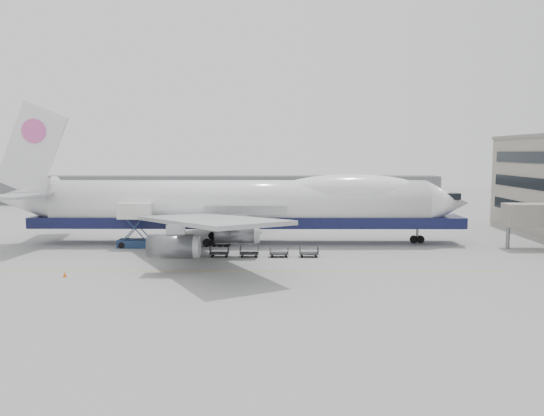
{
  "coord_description": "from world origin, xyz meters",
  "views": [
    {
      "loc": [
        5.01,
        -62.0,
        12.76
      ],
      "look_at": [
        4.54,
        6.0,
        5.61
      ],
      "focal_mm": 35.0,
      "sensor_mm": 36.0,
      "label": 1
    }
  ],
  "objects": [
    {
      "name": "apron_line",
      "position": [
        0.0,
        -6.0,
        0.01
      ],
      "size": [
        60.0,
        0.15,
        0.01
      ],
      "primitive_type": "cube",
      "color": "gold",
      "rests_on": "ground"
    },
    {
      "name": "dolly_0",
      "position": [
        -9.22,
        1.98,
        0.53
      ],
      "size": [
        2.3,
        1.35,
        1.3
      ],
      "color": "#2D2D30",
      "rests_on": "ground"
    },
    {
      "name": "airliner",
      "position": [
        0.64,
        12.0,
        5.62
      ],
      "size": [
        67.0,
        55.3,
        19.98
      ],
      "color": "white",
      "rests_on": "ground"
    },
    {
      "name": "dolly_5",
      "position": [
        9.09,
        1.98,
        0.53
      ],
      "size": [
        2.3,
        1.35,
        1.3
      ],
      "color": "#2D2D30",
      "rests_on": "ground"
    },
    {
      "name": "ground",
      "position": [
        0.0,
        0.0,
        0.0
      ],
      "size": [
        260.0,
        260.0,
        0.0
      ],
      "primitive_type": "plane",
      "color": "gray",
      "rests_on": "ground"
    },
    {
      "name": "dolly_2",
      "position": [
        -1.9,
        1.98,
        0.53
      ],
      "size": [
        2.3,
        1.35,
        1.3
      ],
      "color": "#2D2D30",
      "rests_on": "ground"
    },
    {
      "name": "dolly_1",
      "position": [
        -5.56,
        1.98,
        0.53
      ],
      "size": [
        2.3,
        1.35,
        1.3
      ],
      "color": "#2D2D30",
      "rests_on": "ground"
    },
    {
      "name": "catering_truck",
      "position": [
        -13.79,
        8.52,
        3.44
      ],
      "size": [
        4.89,
        3.47,
        6.06
      ],
      "rotation": [
        0.0,
        0.0,
        -0.02
      ],
      "color": "#192B4C",
      "rests_on": "ground"
    },
    {
      "name": "dolly_4",
      "position": [
        5.43,
        1.98,
        0.53
      ],
      "size": [
        2.3,
        1.35,
        1.3
      ],
      "color": "#2D2D30",
      "rests_on": "ground"
    },
    {
      "name": "dolly_3",
      "position": [
        1.77,
        1.98,
        0.53
      ],
      "size": [
        2.3,
        1.35,
        1.3
      ],
      "color": "#2D2D30",
      "rests_on": "ground"
    },
    {
      "name": "traffic_cone",
      "position": [
        -16.69,
        -8.76,
        0.27
      ],
      "size": [
        0.39,
        0.39,
        0.57
      ],
      "rotation": [
        0.0,
        0.0,
        0.34
      ],
      "color": "orange",
      "rests_on": "ground"
    },
    {
      "name": "hangar",
      "position": [
        -10.0,
        70.0,
        3.5
      ],
      "size": [
        110.0,
        8.0,
        7.0
      ],
      "primitive_type": "cube",
      "color": "slate",
      "rests_on": "ground"
    }
  ]
}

